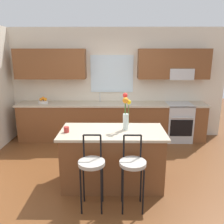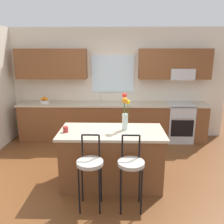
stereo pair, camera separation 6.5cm
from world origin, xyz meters
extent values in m
plane|color=brown|center=(0.00, 0.00, 0.00)|extent=(14.00, 14.00, 0.00)
cube|color=beige|center=(0.00, 2.06, 1.35)|extent=(5.60, 0.12, 2.70)
cube|color=brown|center=(-1.46, 1.83, 1.85)|extent=(1.67, 0.34, 0.70)
cube|color=brown|center=(1.46, 1.83, 1.85)|extent=(1.67, 0.34, 0.70)
cube|color=silver|center=(0.00, 1.99, 1.60)|extent=(1.05, 0.03, 0.90)
cube|color=#B7BABC|center=(1.63, 1.80, 1.62)|extent=(0.56, 0.36, 0.26)
cube|color=brown|center=(0.00, 1.70, 0.44)|extent=(4.50, 0.60, 0.88)
cube|color=#BCAD93|center=(0.00, 1.70, 0.90)|extent=(4.56, 0.64, 0.04)
cube|color=#B7BABC|center=(-0.29, 1.70, 0.85)|extent=(0.54, 0.38, 0.11)
cylinder|color=#B7BABC|center=(-0.29, 1.86, 1.03)|extent=(0.02, 0.02, 0.22)
cylinder|color=#B7BABC|center=(-0.29, 1.80, 1.14)|extent=(0.02, 0.12, 0.02)
cube|color=#B7BABC|center=(1.63, 1.68, 0.46)|extent=(0.60, 0.60, 0.92)
cube|color=black|center=(1.63, 1.38, 0.40)|extent=(0.52, 0.02, 0.40)
cylinder|color=#B7BABC|center=(1.63, 1.35, 0.66)|extent=(0.50, 0.02, 0.02)
cube|color=brown|center=(0.03, -0.31, 0.44)|extent=(1.57, 0.74, 0.88)
cube|color=#BCAD93|center=(0.03, -0.31, 0.90)|extent=(1.65, 0.82, 0.04)
cylinder|color=black|center=(-0.38, -1.08, 0.33)|extent=(0.02, 0.02, 0.66)
cylinder|color=black|center=(-0.11, -1.08, 0.33)|extent=(0.02, 0.02, 0.66)
cylinder|color=black|center=(-0.38, -0.81, 0.33)|extent=(0.02, 0.02, 0.66)
cylinder|color=black|center=(-0.11, -0.81, 0.33)|extent=(0.02, 0.02, 0.66)
cylinder|color=#B2ADA3|center=(-0.24, -0.94, 0.69)|extent=(0.36, 0.36, 0.05)
cylinder|color=black|center=(-0.36, -0.81, 0.87)|extent=(0.02, 0.02, 0.32)
cylinder|color=black|center=(-0.12, -0.81, 0.87)|extent=(0.02, 0.02, 0.32)
cylinder|color=black|center=(-0.24, -0.81, 1.03)|extent=(0.23, 0.02, 0.02)
cylinder|color=black|center=(0.17, -1.08, 0.33)|extent=(0.02, 0.02, 0.66)
cylinder|color=black|center=(0.44, -1.08, 0.33)|extent=(0.02, 0.02, 0.66)
cylinder|color=black|center=(0.17, -0.81, 0.33)|extent=(0.02, 0.02, 0.66)
cylinder|color=black|center=(0.44, -0.81, 0.33)|extent=(0.02, 0.02, 0.66)
cylinder|color=#B2ADA3|center=(0.31, -0.94, 0.69)|extent=(0.36, 0.36, 0.05)
cylinder|color=black|center=(0.19, -0.81, 0.87)|extent=(0.02, 0.02, 0.32)
cylinder|color=black|center=(0.43, -0.81, 0.87)|extent=(0.02, 0.02, 0.32)
cylinder|color=black|center=(0.31, -0.81, 1.03)|extent=(0.23, 0.02, 0.02)
cylinder|color=silver|center=(0.24, -0.26, 1.05)|extent=(0.09, 0.09, 0.26)
cylinder|color=#3D722D|center=(0.29, -0.24, 1.18)|extent=(0.01, 0.01, 0.37)
sphere|color=yellow|center=(0.29, -0.24, 1.37)|extent=(0.07, 0.07, 0.07)
cylinder|color=#3D722D|center=(0.23, -0.21, 1.23)|extent=(0.01, 0.01, 0.47)
sphere|color=red|center=(0.23, -0.21, 1.47)|extent=(0.08, 0.08, 0.08)
cylinder|color=#3D722D|center=(0.23, -0.29, 1.20)|extent=(0.01, 0.01, 0.40)
sphere|color=orange|center=(0.23, -0.29, 1.40)|extent=(0.09, 0.09, 0.09)
cylinder|color=#A52D28|center=(-0.67, -0.39, 0.97)|extent=(0.08, 0.08, 0.09)
cylinder|color=silver|center=(-1.66, 1.70, 0.95)|extent=(0.24, 0.24, 0.06)
sphere|color=orange|center=(-1.61, 1.70, 1.01)|extent=(0.08, 0.08, 0.08)
sphere|color=orange|center=(-1.66, 1.75, 1.01)|extent=(0.08, 0.08, 0.08)
sphere|color=orange|center=(-1.72, 1.70, 1.01)|extent=(0.07, 0.07, 0.07)
sphere|color=orange|center=(-1.66, 1.70, 1.04)|extent=(0.07, 0.07, 0.07)
camera|label=1|loc=(0.06, -3.72, 2.11)|focal=36.72mm
camera|label=2|loc=(0.13, -3.72, 2.11)|focal=36.72mm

